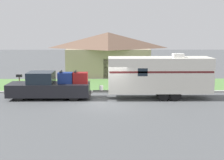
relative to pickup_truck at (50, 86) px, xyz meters
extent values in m
plane|color=#515456|center=(4.44, -1.57, -0.93)|extent=(120.00, 120.00, 0.00)
cube|color=#ADADA8|center=(4.44, 2.18, -0.86)|extent=(80.00, 0.30, 0.14)
cube|color=#568442|center=(4.44, 5.83, -0.91)|extent=(80.00, 7.00, 0.03)
cube|color=tan|center=(4.37, 12.83, 0.60)|extent=(9.02, 6.42, 3.06)
pyramid|color=brown|center=(4.37, 12.83, 3.02)|extent=(9.74, 6.94, 1.77)
cube|color=#4C3828|center=(4.37, 9.65, 0.12)|extent=(1.00, 0.06, 2.10)
cylinder|color=black|center=(-2.12, -0.85, -0.50)|extent=(0.85, 0.28, 0.85)
cylinder|color=black|center=(-2.12, 0.85, -0.50)|extent=(0.85, 0.28, 0.85)
cylinder|color=black|center=(1.86, -0.85, -0.50)|extent=(0.85, 0.28, 0.85)
cylinder|color=black|center=(1.86, 0.85, -0.50)|extent=(0.85, 0.28, 0.85)
cube|color=black|center=(-1.28, 0.00, -0.22)|extent=(3.59, 2.05, 0.94)
cube|color=#19232D|center=(-0.64, 0.00, 0.67)|extent=(1.87, 1.89, 0.85)
cube|color=black|center=(1.73, 0.00, -0.22)|extent=(2.43, 2.05, 0.94)
cube|color=#333333|center=(3.00, 0.00, -0.57)|extent=(0.12, 1.85, 0.20)
cube|color=navy|center=(1.19, 0.00, 0.65)|extent=(1.12, 0.86, 0.80)
cube|color=black|center=(0.83, 0.00, 1.13)|extent=(0.10, 0.95, 0.08)
cube|color=maroon|center=(2.26, 0.00, 0.65)|extent=(1.12, 0.86, 0.80)
cube|color=black|center=(1.90, 0.00, 1.13)|extent=(0.10, 0.95, 0.08)
cylinder|color=black|center=(8.34, -0.97, -0.53)|extent=(0.79, 0.22, 0.79)
cylinder|color=black|center=(8.34, 0.97, -0.53)|extent=(0.79, 0.22, 0.79)
cylinder|color=black|center=(9.21, -0.97, -0.53)|extent=(0.79, 0.22, 0.79)
cylinder|color=black|center=(9.21, 0.97, -0.53)|extent=(0.79, 0.22, 0.79)
cube|color=silver|center=(8.17, 0.00, 0.88)|extent=(7.60, 2.22, 2.56)
cube|color=#5B1E1E|center=(8.17, -1.12, 1.20)|extent=(7.45, 0.01, 0.14)
cube|color=#383838|center=(3.78, 0.00, -0.35)|extent=(1.17, 0.12, 0.10)
cylinder|color=silver|center=(3.84, 0.00, -0.12)|extent=(0.28, 0.28, 0.36)
cube|color=silver|center=(9.54, 0.00, 2.30)|extent=(0.80, 0.68, 0.28)
cube|color=#19232D|center=(6.80, -1.12, 1.20)|extent=(0.70, 0.01, 0.56)
cylinder|color=brown|center=(-3.09, 2.94, -0.33)|extent=(0.09, 0.09, 1.19)
cube|color=black|center=(-3.09, 2.94, 0.38)|extent=(0.48, 0.20, 0.22)
camera|label=1|loc=(4.31, -22.93, 4.17)|focal=50.00mm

